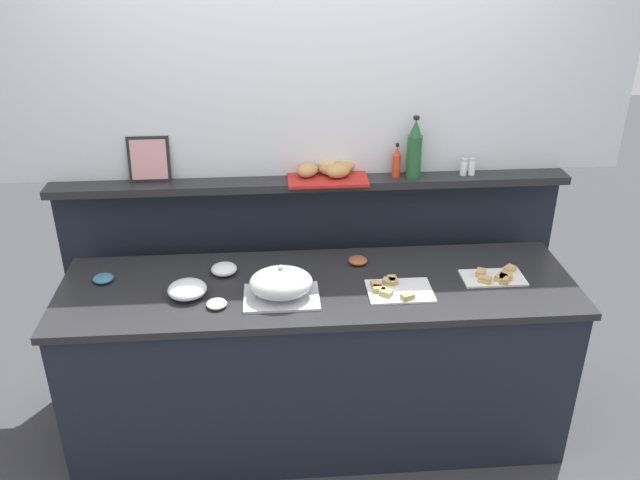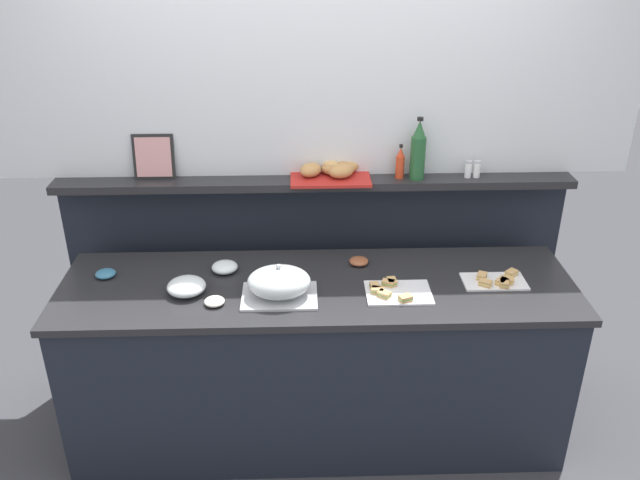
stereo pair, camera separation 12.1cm
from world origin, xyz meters
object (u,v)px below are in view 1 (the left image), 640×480
sandwich_platter_side (396,290)px  wine_bottle_green (414,150)px  condiment_bowl_dark (103,278)px  salt_shaker (464,167)px  condiment_bowl_cream (217,304)px  sandwich_platter_front (495,277)px  framed_picture (149,159)px  condiment_bowl_teal (358,260)px  hot_sauce_bottle (396,162)px  bread_basket (331,171)px  glass_bowl_medium (224,270)px  glass_bowl_large (187,290)px  pepper_shaker (472,167)px  serving_cloche (281,284)px

sandwich_platter_side → wine_bottle_green: 0.74m
condiment_bowl_dark → salt_shaker: (1.78, 0.35, 0.38)m
condiment_bowl_cream → wine_bottle_green: bearing=31.8°
sandwich_platter_front → framed_picture: size_ratio=1.30×
sandwich_platter_front → wine_bottle_green: 0.74m
condiment_bowl_teal → hot_sauce_bottle: size_ratio=0.54×
condiment_bowl_dark → bread_basket: 1.22m
condiment_bowl_dark → hot_sauce_bottle: size_ratio=0.54×
glass_bowl_medium → framed_picture: 0.67m
sandwich_platter_front → condiment_bowl_teal: 0.66m
condiment_bowl_teal → hot_sauce_bottle: bearing=50.5°
condiment_bowl_cream → hot_sauce_bottle: bearing=34.7°
condiment_bowl_cream → wine_bottle_green: (0.98, 0.61, 0.48)m
sandwich_platter_side → hot_sauce_bottle: hot_sauce_bottle is taller
glass_bowl_large → condiment_bowl_dark: size_ratio=1.86×
condiment_bowl_cream → condiment_bowl_dark: (-0.55, 0.26, 0.00)m
glass_bowl_large → condiment_bowl_dark: (-0.41, 0.16, -0.02)m
sandwich_platter_side → condiment_bowl_cream: size_ratio=3.27×
salt_shaker → framed_picture: framed_picture is taller
condiment_bowl_dark → pepper_shaker: pepper_shaker is taller
pepper_shaker → wine_bottle_green: bearing=-178.7°
pepper_shaker → framed_picture: framed_picture is taller
sandwich_platter_front → condiment_bowl_teal: sandwich_platter_front is taller
condiment_bowl_teal → pepper_shaker: 0.76m
glass_bowl_medium → sandwich_platter_side: bearing=-16.2°
pepper_shaker → glass_bowl_medium: bearing=-166.0°
sandwich_platter_front → glass_bowl_large: size_ratio=1.67×
glass_bowl_large → condiment_bowl_cream: 0.17m
glass_bowl_large → wine_bottle_green: size_ratio=0.56×
sandwich_platter_side → pepper_shaker: 0.82m
bread_basket → condiment_bowl_dark: bearing=-161.8°
pepper_shaker → condiment_bowl_teal: bearing=-156.8°
condiment_bowl_teal → glass_bowl_medium: bearing=-175.3°
condiment_bowl_teal → wine_bottle_green: 0.62m
condiment_bowl_dark → pepper_shaker: size_ratio=1.09×
serving_cloche → hot_sauce_bottle: hot_sauce_bottle is taller
condiment_bowl_dark → sandwich_platter_front: bearing=-3.7°
condiment_bowl_teal → hot_sauce_bottle: (0.22, 0.27, 0.41)m
wine_bottle_green → pepper_shaker: 0.32m
sandwich_platter_side → glass_bowl_large: (-0.95, 0.04, 0.02)m
condiment_bowl_dark → hot_sauce_bottle: (1.44, 0.35, 0.41)m
wine_bottle_green → condiment_bowl_dark: bearing=-167.4°
glass_bowl_medium → pepper_shaker: size_ratio=1.44×
wine_bottle_green → salt_shaker: 0.28m
glass_bowl_large → bread_basket: size_ratio=0.44×
sandwich_platter_front → pepper_shaker: pepper_shaker is taller
sandwich_platter_front → hot_sauce_bottle: hot_sauce_bottle is taller
sandwich_platter_front → serving_cloche: 1.02m
condiment_bowl_cream → pepper_shaker: size_ratio=1.05×
sandwich_platter_side → glass_bowl_medium: 0.83m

